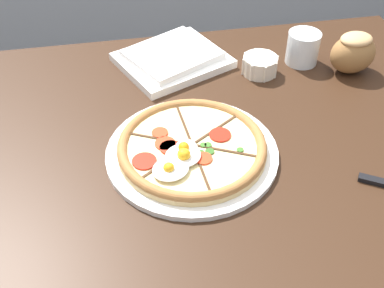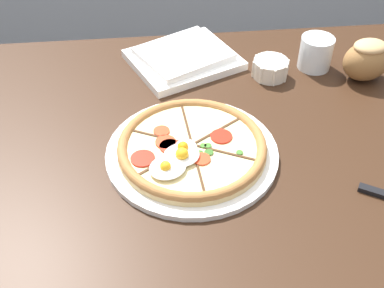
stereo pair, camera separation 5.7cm
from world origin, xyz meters
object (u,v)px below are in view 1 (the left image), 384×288
pizza (191,149)px  dining_table (213,168)px  napkin_folded (172,58)px  bread_piece_mid (353,52)px  water_glass (303,49)px  ramekin_bowl (260,65)px

pizza → dining_table: bearing=47.9°
napkin_folded → bread_piece_mid: 0.44m
napkin_folded → bread_piece_mid: size_ratio=2.55×
pizza → bread_piece_mid: bread_piece_mid is taller
bread_piece_mid → dining_table: bearing=-156.9°
dining_table → water_glass: water_glass is taller
dining_table → pizza: size_ratio=3.44×
bread_piece_mid → water_glass: bread_piece_mid is taller
pizza → napkin_folded: pizza is taller
dining_table → bread_piece_mid: 0.44m
pizza → bread_piece_mid: 0.50m
ramekin_bowl → bread_piece_mid: size_ratio=0.74×
pizza → ramekin_bowl: bearing=50.2°
napkin_folded → water_glass: size_ratio=3.86×
dining_table → bread_piece_mid: bearing=23.1°
ramekin_bowl → pizza: bearing=-129.8°
ramekin_bowl → water_glass: size_ratio=1.12×
dining_table → napkin_folded: (-0.05, 0.27, 0.13)m
water_glass → pizza: bearing=-139.1°
pizza → ramekin_bowl: (0.22, 0.26, 0.00)m
pizza → water_glass: bearing=40.9°
ramekin_bowl → napkin_folded: 0.22m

